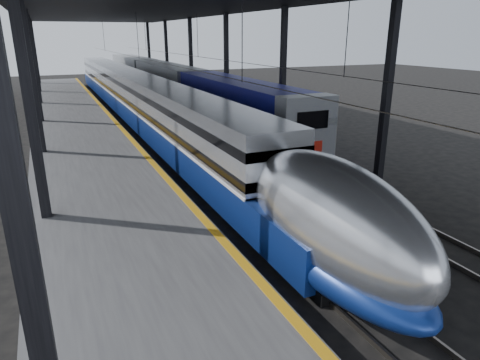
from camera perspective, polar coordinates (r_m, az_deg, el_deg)
ground at (r=14.11m, az=1.30°, el=-12.10°), size 160.00×160.00×0.00m
platform at (r=31.69m, az=-20.58°, el=5.29°), size 6.00×80.00×1.00m
yellow_strip at (r=31.86m, az=-15.66°, el=6.79°), size 0.30×80.00×0.01m
rails at (r=33.20m, az=-6.61°, el=6.19°), size 6.52×80.00×0.16m
canopy at (r=31.79m, az=-12.06°, el=21.77°), size 18.00×75.00×9.47m
tgv_train at (r=38.16m, az=-13.26°, el=10.23°), size 2.83×65.20×4.06m
second_train at (r=47.39m, az=-9.33°, el=12.39°), size 3.12×56.05×4.30m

